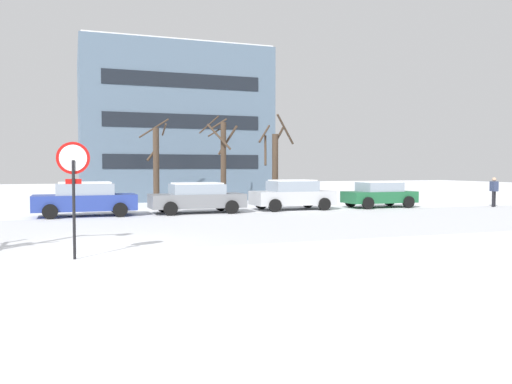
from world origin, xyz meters
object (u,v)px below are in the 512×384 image
Objects in this scene: parked_car_silver at (292,195)px; parked_car_gray at (197,198)px; parked_car_blue at (85,199)px; stop_sign at (73,177)px; pedestrian_crossing at (494,190)px; parked_car_green at (379,194)px.

parked_car_gray is at bearing -176.46° from parked_car_silver.
parked_car_gray is (5.09, -0.07, -0.03)m from parked_car_blue.
parked_car_blue is at bearing 87.61° from stop_sign.
parked_car_blue is (0.48, 11.48, -1.17)m from stop_sign.
parked_car_gray is (5.57, 11.41, -1.21)m from stop_sign.
parked_car_blue is 21.53m from pedestrian_crossing.
parked_car_silver is (10.66, 11.73, -1.17)m from stop_sign.
parked_car_silver is at bearing 3.54° from parked_car_gray.
parked_car_blue reaches higher than parked_car_green.
parked_car_blue is at bearing -179.70° from parked_car_green.
parked_car_green is at bearing 0.83° from parked_car_gray.
stop_sign reaches higher than parked_car_green.
stop_sign is at bearing -92.39° from parked_car_blue.
parked_car_silver is (5.09, 0.31, 0.04)m from parked_car_gray.
pedestrian_crossing reaches higher than parked_car_green.
parked_car_blue is at bearing -178.61° from parked_car_silver.
parked_car_blue is at bearing 175.50° from pedestrian_crossing.
pedestrian_crossing reaches higher than parked_car_gray.
parked_car_blue is 1.06× the size of parked_car_silver.
pedestrian_crossing reaches higher than parked_car_blue.
parked_car_blue is 0.99× the size of parked_car_gray.
parked_car_blue is 2.71× the size of pedestrian_crossing.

